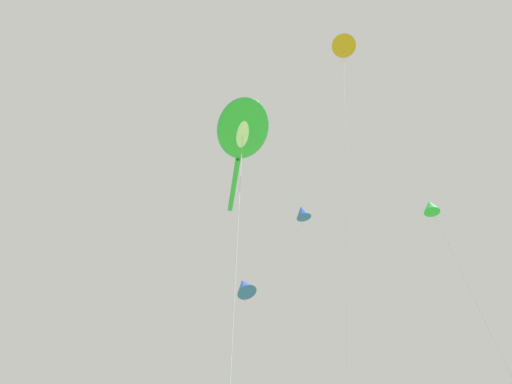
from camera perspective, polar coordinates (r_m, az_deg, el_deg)
The scene contains 5 objects.
big_show_kite at distance 22.46m, azimuth -1.69°, elevation 7.28°, with size 5.51×7.40×18.52m.
small_kite_triangle_green at distance 28.54m, azimuth -1.42°, elevation -11.45°, with size 2.10×1.69×16.05m.
small_kite_box_yellow at distance 23.57m, azimuth 20.60°, elevation -1.81°, with size 1.79×1.86×15.66m.
small_kite_stunt_black at distance 36.86m, azimuth 5.68°, elevation -2.50°, with size 2.80×1.61×24.69m.
small_kite_diamond_red at distance 25.31m, azimuth 10.68°, elevation 17.32°, with size 2.55×2.93×23.41m.
Camera 1 is at (-8.96, 1.08, 1.53)m, focal length 32.76 mm.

